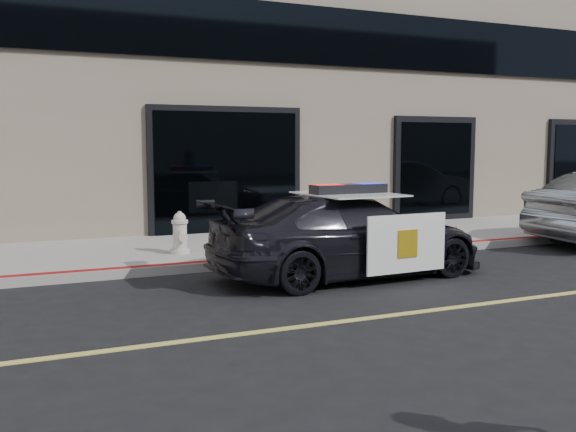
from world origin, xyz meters
name	(u,v)px	position (x,y,z in m)	size (l,w,h in m)	color
ground	(473,305)	(0.00, 0.00, 0.00)	(120.00, 120.00, 0.00)	black
sidewalk_n	(301,243)	(0.00, 5.25, 0.07)	(60.00, 3.50, 0.15)	gray
police_car	(348,235)	(-0.59, 2.24, 0.65)	(2.27, 4.59, 1.45)	black
fire_hydrant	(180,234)	(-2.66, 4.54, 0.50)	(0.34, 0.47, 0.74)	beige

